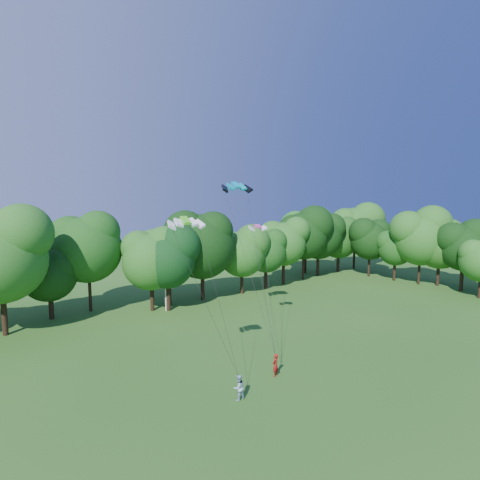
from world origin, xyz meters
TOP-DOWN VIEW (x-y plane):
  - utility_pole at (4.77, 32.69)m, footprint 1.46×0.64m
  - kite_flyer_left at (4.00, 11.86)m, footprint 0.78×0.65m
  - kite_flyer_right at (-0.42, 10.85)m, footprint 0.88×0.68m
  - kite_teal at (7.11, 21.22)m, footprint 3.21×2.01m
  - kite_green at (-2.69, 13.95)m, footprint 2.65×1.55m
  - kite_pink at (8.14, 19.07)m, footprint 1.98×1.52m
  - tree_back_center at (5.08, 32.60)m, footprint 7.41×7.41m
  - tree_back_east at (35.78, 38.06)m, footprint 8.91×8.91m
  - tree_flank_east at (45.05, 18.33)m, footprint 8.28×8.28m

SIDE VIEW (x-z plane):
  - kite_flyer_right at x=-0.42m, z-range 0.00..1.80m
  - kite_flyer_left at x=4.00m, z-range 0.00..1.82m
  - utility_pole at x=4.77m, z-range 0.12..7.80m
  - tree_back_center at x=5.08m, z-range 1.34..12.13m
  - tree_flank_east at x=45.05m, z-range 1.50..13.55m
  - tree_back_east at x=35.78m, z-range 1.61..14.57m
  - kite_pink at x=8.14m, z-range 11.13..11.47m
  - kite_green at x=-2.69m, z-range 12.30..12.83m
  - kite_teal at x=7.11m, z-range 14.94..15.69m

